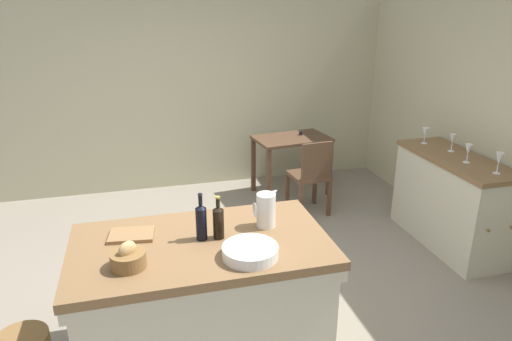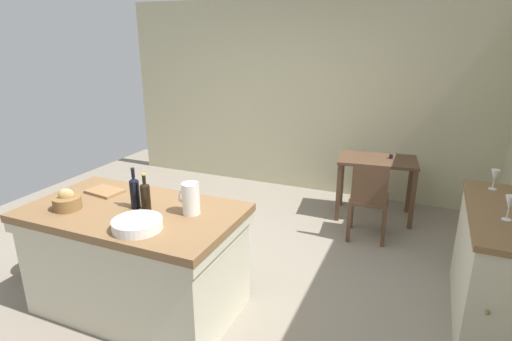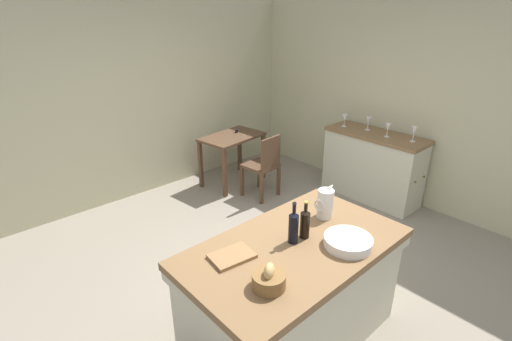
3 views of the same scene
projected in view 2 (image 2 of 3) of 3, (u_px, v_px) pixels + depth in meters
The scene contains 15 objects.
ground_plane at pixel (216, 275), 3.85m from camera, with size 6.76×6.76×0.00m, color gray.
wall_back at pixel (302, 98), 5.71m from camera, with size 5.32×0.12×2.60m, color #B7B28E.
island_table at pixel (137, 255), 3.27m from camera, with size 1.65×0.95×0.87m.
side_cabinet at pixel (496, 268), 3.11m from camera, with size 0.52×1.33×0.92m.
writing_desk at pixel (377, 168), 4.91m from camera, with size 0.96×0.67×0.79m.
wooden_chair at pixel (369, 198), 4.38m from camera, with size 0.44×0.44×0.89m.
pitcher at pixel (191, 198), 3.02m from camera, with size 0.17×0.13×0.28m.
wash_bowl at pixel (137, 224), 2.81m from camera, with size 0.34×0.34×0.07m, color silver.
bread_basket at pixel (67, 202), 3.13m from camera, with size 0.21×0.21×0.17m.
cutting_board at pixel (105, 191), 3.46m from camera, with size 0.29×0.20×0.02m, color olive.
wine_bottle_dark at pixel (145, 196), 3.08m from camera, with size 0.07×0.07×0.29m.
wine_bottle_amber at pixel (135, 192), 3.13m from camera, with size 0.07×0.07×0.32m.
wine_glass_left at pixel (510, 204), 2.80m from camera, with size 0.07×0.07×0.18m.
wine_glass_right at pixel (495, 176), 3.37m from camera, with size 0.07×0.07×0.17m.
wicker_hamper at pixel (42, 257), 3.85m from camera, with size 0.33×0.33×0.32m, color brown.
Camera 2 is at (1.66, -2.93, 2.14)m, focal length 28.95 mm.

